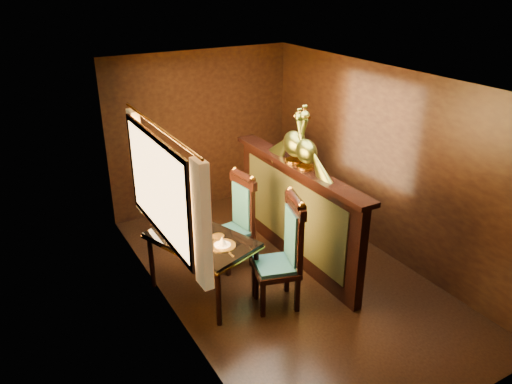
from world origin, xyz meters
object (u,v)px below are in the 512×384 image
chair_right (239,217)px  peacock_left (307,141)px  dining_table (201,243)px  peacock_right (295,133)px  chair_left (287,248)px

chair_right → peacock_left: bearing=-43.1°
dining_table → peacock_left: peacock_left is taller
dining_table → chair_right: size_ratio=1.14×
chair_right → peacock_right: (0.67, -0.23, 1.08)m
peacock_left → chair_left: bearing=-137.4°
chair_left → chair_right: 1.06m
peacock_right → chair_left: bearing=-127.0°
chair_left → chair_right: (-0.05, 1.05, -0.05)m
dining_table → chair_left: size_ratio=1.05×
chair_left → peacock_right: size_ratio=1.78×
peacock_left → chair_right: bearing=144.4°
dining_table → chair_left: 1.00m
peacock_left → peacock_right: peacock_right is taller
dining_table → chair_left: (0.76, -0.65, 0.04)m
chair_right → peacock_right: peacock_right is taller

